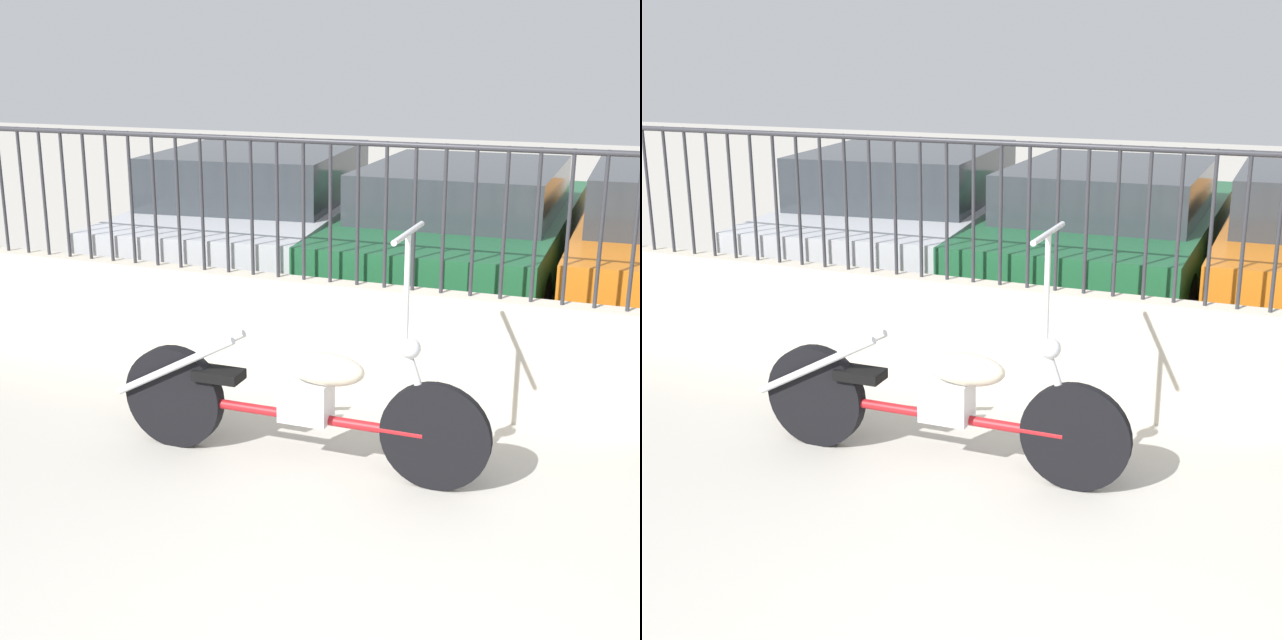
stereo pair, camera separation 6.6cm
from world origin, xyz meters
TOP-DOWN VIEW (x-y plane):
  - low_wall at (0.00, 2.72)m, footprint 9.24×0.18m
  - fence_railing at (-0.00, 2.72)m, footprint 9.24×0.04m
  - motorcycle_red at (-1.19, 1.61)m, footprint 2.23×0.52m
  - car_silver at (-3.04, 5.48)m, footprint 2.32×4.66m
  - car_green at (-0.97, 5.36)m, footprint 1.85×4.26m

SIDE VIEW (x-z plane):
  - low_wall at x=0.00m, z-range 0.00..0.79m
  - motorcycle_red at x=-1.19m, z-range -0.31..1.11m
  - car_green at x=-0.97m, z-range 0.02..1.30m
  - car_silver at x=-3.04m, z-range 0.01..1.34m
  - fence_railing at x=0.00m, z-range 0.93..1.87m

